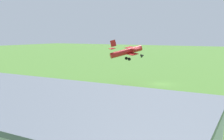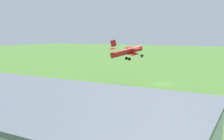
% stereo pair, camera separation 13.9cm
% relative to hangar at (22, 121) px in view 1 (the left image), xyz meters
% --- Properties ---
extents(ground_plane, '(400.00, 400.00, 0.00)m').
position_rel_hangar_xyz_m(ground_plane, '(-1.15, -37.71, -2.71)').
color(ground_plane, '#47752D').
extents(hangar, '(33.95, 14.97, 5.41)m').
position_rel_hangar_xyz_m(hangar, '(0.00, 0.00, 0.00)').
color(hangar, '#B7BCC6').
rests_on(hangar, ground_plane).
extents(biplane, '(7.39, 7.37, 4.30)m').
position_rel_hangar_xyz_m(biplane, '(4.79, -32.82, 4.39)').
color(biplane, '#B21E1E').
extents(car_silver, '(2.43, 4.88, 1.72)m').
position_rel_hangar_xyz_m(car_silver, '(17.28, -13.05, -1.83)').
color(car_silver, '#B7B7BC').
rests_on(car_silver, ground_plane).
extents(person_by_parked_cars, '(0.54, 0.54, 1.63)m').
position_rel_hangar_xyz_m(person_by_parked_cars, '(-1.56, -18.27, -1.90)').
color(person_by_parked_cars, beige).
rests_on(person_by_parked_cars, ground_plane).
extents(person_beside_truck, '(0.53, 0.53, 1.52)m').
position_rel_hangar_xyz_m(person_beside_truck, '(4.56, -18.08, -1.96)').
color(person_beside_truck, navy).
rests_on(person_beside_truck, ground_plane).
extents(person_walking_on_apron, '(0.53, 0.53, 1.59)m').
position_rel_hangar_xyz_m(person_walking_on_apron, '(-15.29, -17.91, -1.93)').
color(person_walking_on_apron, navy).
rests_on(person_walking_on_apron, ground_plane).
extents(person_at_fence_line, '(0.53, 0.53, 1.78)m').
position_rel_hangar_xyz_m(person_at_fence_line, '(14.12, -16.49, -1.82)').
color(person_at_fence_line, beige).
rests_on(person_at_fence_line, ground_plane).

